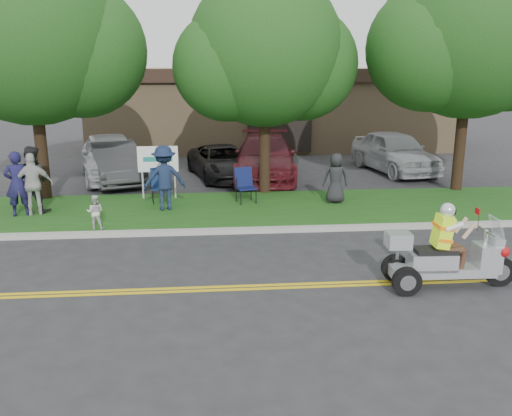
{
  "coord_description": "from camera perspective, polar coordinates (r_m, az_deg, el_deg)",
  "views": [
    {
      "loc": [
        -1.32,
        -10.23,
        4.2
      ],
      "look_at": [
        -0.24,
        2.0,
        0.93
      ],
      "focal_mm": 38.0,
      "sensor_mm": 36.0,
      "label": 1
    }
  ],
  "objects": [
    {
      "name": "parked_car_far_right",
      "position": [
        22.42,
        14.37,
        5.77
      ],
      "size": [
        2.73,
        5.09,
        1.65
      ],
      "primitive_type": "imported",
      "rotation": [
        0.0,
        0.0,
        0.17
      ],
      "color": "#A4A8AB",
      "rests_on": "ground"
    },
    {
      "name": "ground",
      "position": [
        11.14,
        2.17,
        -7.26
      ],
      "size": [
        120.0,
        120.0,
        0.0
      ],
      "primitive_type": "plane",
      "color": "#28282B",
      "rests_on": "ground"
    },
    {
      "name": "centerline_near",
      "position": [
        10.6,
        2.57,
        -8.41
      ],
      "size": [
        60.0,
        0.1,
        0.01
      ],
      "primitive_type": "cube",
      "color": "gold",
      "rests_on": "ground"
    },
    {
      "name": "tree_right",
      "position": [
        19.21,
        21.77,
        16.36
      ],
      "size": [
        6.86,
        5.6,
        8.07
      ],
      "color": "#332114",
      "rests_on": "ground"
    },
    {
      "name": "commercial_building",
      "position": [
        29.48,
        1.47,
        10.63
      ],
      "size": [
        18.0,
        8.2,
        4.0
      ],
      "color": "#9E7F5B",
      "rests_on": "ground"
    },
    {
      "name": "trike_scooter",
      "position": [
        11.06,
        19.26,
        -5.02
      ],
      "size": [
        2.58,
        0.87,
        1.69
      ],
      "rotation": [
        0.0,
        0.0,
        -0.03
      ],
      "color": "black",
      "rests_on": "ground"
    },
    {
      "name": "parked_car_mid",
      "position": [
        20.59,
        -3.48,
        4.85
      ],
      "size": [
        2.99,
        4.78,
        1.23
      ],
      "primitive_type": "imported",
      "rotation": [
        0.0,
        0.0,
        0.23
      ],
      "color": "black",
      "rests_on": "ground"
    },
    {
      "name": "spectator_adult_left",
      "position": [
        16.32,
        -23.83,
        2.35
      ],
      "size": [
        0.76,
        0.62,
        1.81
      ],
      "primitive_type": "imported",
      "rotation": [
        0.0,
        0.0,
        3.47
      ],
      "color": "#191742",
      "rests_on": "grass_verge"
    },
    {
      "name": "centerline_far",
      "position": [
        10.75,
        2.45,
        -8.07
      ],
      "size": [
        60.0,
        0.1,
        0.01
      ],
      "primitive_type": "cube",
      "color": "gold",
      "rests_on": "ground"
    },
    {
      "name": "spectator_chair_a",
      "position": [
        15.79,
        -9.62,
        3.14
      ],
      "size": [
        1.32,
        0.91,
        1.87
      ],
      "primitive_type": "imported",
      "rotation": [
        0.0,
        0.0,
        3.33
      ],
      "color": "#172340",
      "rests_on": "grass_verge"
    },
    {
      "name": "grass_verge",
      "position": [
        16.03,
        -0.14,
        -0.08
      ],
      "size": [
        60.0,
        4.0,
        0.1
      ],
      "primitive_type": "cube",
      "color": "#1B4A13",
      "rests_on": "ground"
    },
    {
      "name": "tree_mid",
      "position": [
        17.56,
        1.13,
        15.66
      ],
      "size": [
        5.88,
        4.8,
        7.05
      ],
      "color": "#332114",
      "rests_on": "ground"
    },
    {
      "name": "spectator_adult_mid",
      "position": [
        16.59,
        -22.43,
        2.82
      ],
      "size": [
        1.09,
        0.95,
        1.89
      ],
      "primitive_type": "imported",
      "rotation": [
        0.0,
        0.0,
        2.84
      ],
      "color": "black",
      "rests_on": "grass_verge"
    },
    {
      "name": "lawn_chair_b",
      "position": [
        16.52,
        -1.2,
        2.67
      ],
      "size": [
        0.69,
        0.7,
        1.06
      ],
      "rotation": [
        0.0,
        0.0,
        0.27
      ],
      "color": "black",
      "rests_on": "grass_verge"
    },
    {
      "name": "business_sign",
      "position": [
        17.16,
        -10.28,
        4.79
      ],
      "size": [
        1.25,
        0.06,
        1.75
      ],
      "color": "silver",
      "rests_on": "ground"
    },
    {
      "name": "child_right",
      "position": [
        14.41,
        -16.58,
        -0.4
      ],
      "size": [
        0.45,
        0.35,
        0.89
      ],
      "primitive_type": "imported",
      "rotation": [
        0.0,
        0.0,
        3.1
      ],
      "color": "beige",
      "rests_on": "grass_verge"
    },
    {
      "name": "lawn_chair_a",
      "position": [
        16.83,
        -10.09,
        2.61
      ],
      "size": [
        0.62,
        0.63,
        1.03
      ],
      "rotation": [
        0.0,
        0.0,
        0.15
      ],
      "color": "black",
      "rests_on": "grass_verge"
    },
    {
      "name": "parked_car_left",
      "position": [
        20.44,
        -14.7,
        4.67
      ],
      "size": [
        2.92,
        4.76,
        1.48
      ],
      "primitive_type": "imported",
      "rotation": [
        0.0,
        0.0,
        0.32
      ],
      "color": "#343437",
      "rests_on": "ground"
    },
    {
      "name": "parked_car_far_left",
      "position": [
        21.06,
        -15.1,
        5.27
      ],
      "size": [
        3.24,
        5.42,
        1.73
      ],
      "primitive_type": "imported",
      "rotation": [
        0.0,
        0.0,
        0.25
      ],
      "color": "#ADAFB4",
      "rests_on": "ground"
    },
    {
      "name": "curb",
      "position": [
        13.97,
        0.62,
        -2.33
      ],
      "size": [
        60.0,
        0.25,
        0.12
      ],
      "primitive_type": "cube",
      "color": "#A8A89E",
      "rests_on": "ground"
    },
    {
      "name": "spectator_adult_right",
      "position": [
        16.27,
        -22.38,
        2.34
      ],
      "size": [
        1.09,
        0.65,
        1.74
      ],
      "primitive_type": "imported",
      "rotation": [
        0.0,
        0.0,
        3.38
      ],
      "color": "#BABAB4",
      "rests_on": "grass_verge"
    },
    {
      "name": "tree_left",
      "position": [
        18.02,
        -22.44,
        15.9
      ],
      "size": [
        6.62,
        5.4,
        7.78
      ],
      "color": "#332114",
      "rests_on": "ground"
    },
    {
      "name": "spectator_chair_b",
      "position": [
        16.57,
        8.38,
        3.15
      ],
      "size": [
        0.78,
        0.53,
        1.53
      ],
      "primitive_type": "imported",
      "rotation": [
        0.0,
        0.0,
        3.08
      ],
      "color": "black",
      "rests_on": "grass_verge"
    },
    {
      "name": "parked_car_right",
      "position": [
        20.52,
        0.97,
        5.36
      ],
      "size": [
        2.79,
        5.71,
        1.6
      ],
      "primitive_type": "imported",
      "rotation": [
        0.0,
        0.0,
        -0.1
      ],
      "color": "#57141C",
      "rests_on": "ground"
    }
  ]
}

